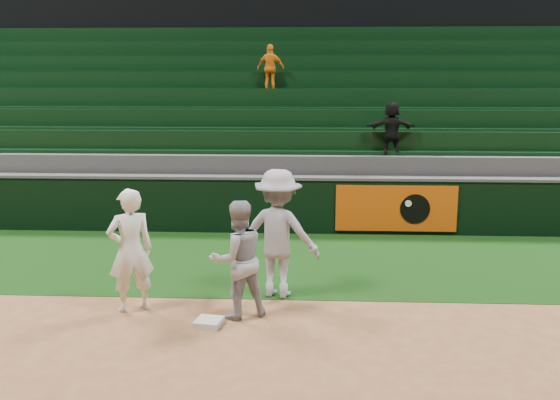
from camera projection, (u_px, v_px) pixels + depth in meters
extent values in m
plane|color=brown|center=(227.00, 322.00, 8.78)|extent=(70.00, 70.00, 0.00)
cube|color=black|center=(249.00, 260.00, 11.72)|extent=(36.00, 4.20, 0.01)
cube|color=black|center=(283.00, 9.00, 24.70)|extent=(40.00, 12.00, 12.00)
cube|color=silver|center=(209.00, 322.00, 8.67)|extent=(0.41, 0.41, 0.08)
imported|color=white|center=(130.00, 250.00, 9.05)|extent=(0.79, 0.70, 1.83)
imported|color=#9799A1|center=(238.00, 259.00, 8.83)|extent=(1.03, 0.96, 1.70)
imported|color=#999AA6|center=(278.00, 234.00, 9.63)|extent=(1.43, 1.02, 2.00)
cube|color=black|center=(258.00, 205.00, 13.76)|extent=(36.00, 0.35, 1.20)
cube|color=#D84C0A|center=(396.00, 208.00, 13.42)|extent=(2.60, 0.05, 1.00)
cylinder|color=black|center=(415.00, 209.00, 13.37)|extent=(0.64, 0.02, 0.64)
cylinder|color=white|center=(408.00, 204.00, 13.34)|extent=(0.14, 0.02, 0.14)
cube|color=#424244|center=(258.00, 177.00, 13.64)|extent=(36.00, 0.40, 0.06)
cube|color=#363639|center=(261.00, 189.00, 14.42)|extent=(36.00, 0.85, 1.65)
cube|color=black|center=(261.00, 142.00, 14.46)|extent=(36.00, 0.14, 0.50)
cube|color=black|center=(261.00, 152.00, 14.34)|extent=(36.00, 0.45, 0.08)
cube|color=#363639|center=(264.00, 174.00, 15.21)|extent=(36.00, 0.85, 2.10)
cube|color=black|center=(264.00, 120.00, 15.21)|extent=(36.00, 0.14, 0.50)
cube|color=black|center=(264.00, 129.00, 15.08)|extent=(36.00, 0.45, 0.08)
cube|color=#363639|center=(266.00, 160.00, 16.00)|extent=(36.00, 0.85, 2.55)
cube|color=black|center=(267.00, 100.00, 15.95)|extent=(36.00, 0.14, 0.50)
cube|color=black|center=(266.00, 108.00, 15.83)|extent=(36.00, 0.45, 0.08)
cube|color=#363639|center=(268.00, 148.00, 16.79)|extent=(36.00, 0.85, 3.00)
cube|color=black|center=(269.00, 82.00, 16.70)|extent=(36.00, 0.14, 0.50)
cube|color=black|center=(268.00, 90.00, 16.57)|extent=(36.00, 0.45, 0.08)
cube|color=#363639|center=(270.00, 136.00, 17.58)|extent=(36.00, 0.85, 3.45)
cube|color=black|center=(271.00, 65.00, 17.44)|extent=(36.00, 0.14, 0.50)
cube|color=black|center=(270.00, 73.00, 17.32)|extent=(36.00, 0.45, 0.08)
cube|color=#363639|center=(272.00, 126.00, 18.37)|extent=(36.00, 0.85, 3.90)
cube|color=black|center=(273.00, 50.00, 18.19)|extent=(36.00, 0.14, 0.50)
cube|color=black|center=(272.00, 57.00, 18.06)|extent=(36.00, 0.45, 0.08)
cube|color=#363639|center=(274.00, 117.00, 19.16)|extent=(36.00, 0.85, 4.35)
cube|color=black|center=(274.00, 36.00, 18.93)|extent=(36.00, 0.14, 0.50)
cube|color=black|center=(274.00, 43.00, 18.81)|extent=(36.00, 0.45, 0.08)
imported|color=orange|center=(271.00, 68.00, 16.33)|extent=(0.75, 0.40, 1.22)
imported|color=black|center=(392.00, 128.00, 13.96)|extent=(1.13, 0.42, 1.20)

